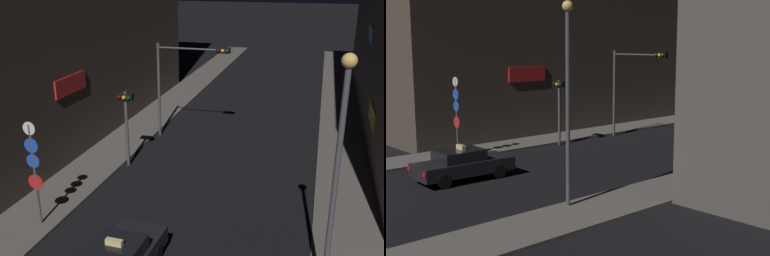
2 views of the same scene
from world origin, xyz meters
TOP-DOWN VIEW (x-y plane):
  - sidewalk_left at (-6.13, 27.56)m, footprint 2.64×59.13m
  - taxi at (-1.13, 9.99)m, footprint 1.93×4.50m
  - traffic_light_overhead at (-2.97, 23.36)m, footprint 4.32×0.42m
  - traffic_light_left_kerb at (-4.56, 18.61)m, footprint 0.80×0.42m
  - sign_pole_left at (-5.47, 12.24)m, footprint 0.62×0.10m
  - street_lamp_near_block at (5.22, 10.73)m, footprint 0.40×0.40m

SIDE VIEW (x-z plane):
  - sidewalk_left at x=-6.13m, z-range 0.00..0.13m
  - taxi at x=-1.13m, z-range -0.07..1.55m
  - sign_pole_left at x=-5.47m, z-range 0.45..4.66m
  - traffic_light_left_kerb at x=-4.56m, z-range 0.83..4.75m
  - traffic_light_overhead at x=-2.97m, z-range 1.24..6.86m
  - street_lamp_near_block at x=5.22m, z-range 0.90..8.38m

